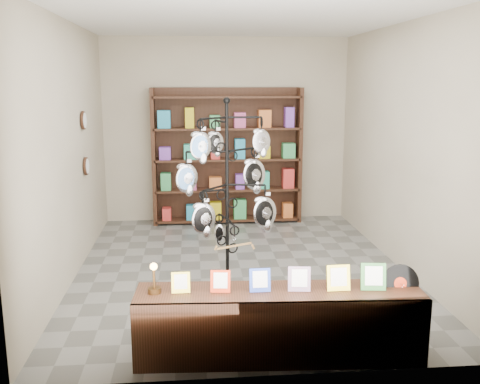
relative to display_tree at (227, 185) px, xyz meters
name	(u,v)px	position (x,y,z in m)	size (l,w,h in m)	color
ground	(240,268)	(0.22, 0.87, -1.24)	(5.00, 5.00, 0.00)	slate
room_envelope	(240,120)	(0.22, 0.87, 0.61)	(5.00, 5.00, 5.00)	#BDB298
display_tree	(227,185)	(0.00, 0.00, 0.00)	(1.15, 1.15, 2.14)	black
front_shelf	(279,323)	(0.34, -1.32, -0.94)	(2.42, 0.62, 0.85)	black
back_shelving	(227,160)	(0.22, 3.17, -0.21)	(2.42, 0.36, 2.20)	black
wall_clocks	(85,143)	(-1.75, 1.67, 0.26)	(0.03, 0.24, 0.84)	black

